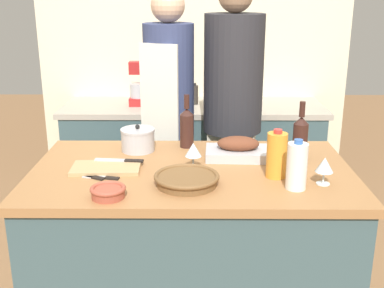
# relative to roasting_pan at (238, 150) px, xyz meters

# --- Properties ---
(kitchen_island) EXTENTS (1.51, 0.88, 0.92)m
(kitchen_island) POSITION_rel_roasting_pan_xyz_m (-0.23, -0.16, -0.50)
(kitchen_island) COLOR #3D565B
(kitchen_island) RESTS_ON ground_plane
(back_counter) EXTENTS (1.97, 0.60, 0.89)m
(back_counter) POSITION_rel_roasting_pan_xyz_m (-0.23, 1.28, -0.51)
(back_counter) COLOR #3D565B
(back_counter) RESTS_ON ground_plane
(back_wall) EXTENTS (2.47, 0.10, 2.55)m
(back_wall) POSITION_rel_roasting_pan_xyz_m (-0.23, 1.63, 0.32)
(back_wall) COLOR beige
(back_wall) RESTS_ON ground_plane
(roasting_pan) EXTENTS (0.33, 0.21, 0.11)m
(roasting_pan) POSITION_rel_roasting_pan_xyz_m (0.00, 0.00, 0.00)
(roasting_pan) COLOR #BCBCC1
(roasting_pan) RESTS_ON kitchen_island
(wicker_basket) EXTENTS (0.28, 0.28, 0.05)m
(wicker_basket) POSITION_rel_roasting_pan_xyz_m (-0.25, -0.35, -0.02)
(wicker_basket) COLOR brown
(wicker_basket) RESTS_ON kitchen_island
(cutting_board) EXTENTS (0.32, 0.19, 0.02)m
(cutting_board) POSITION_rel_roasting_pan_xyz_m (-0.63, -0.18, -0.03)
(cutting_board) COLOR tan
(cutting_board) RESTS_ON kitchen_island
(stock_pot) EXTENTS (0.18, 0.18, 0.14)m
(stock_pot) POSITION_rel_roasting_pan_xyz_m (-0.51, 0.11, 0.02)
(stock_pot) COLOR #B7B7BC
(stock_pot) RESTS_ON kitchen_island
(mixing_bowl) EXTENTS (0.15, 0.15, 0.05)m
(mixing_bowl) POSITION_rel_roasting_pan_xyz_m (-0.57, -0.49, -0.02)
(mixing_bowl) COLOR #A84C38
(mixing_bowl) RESTS_ON kitchen_island
(juice_jug) EXTENTS (0.09, 0.09, 0.22)m
(juice_jug) POSITION_rel_roasting_pan_xyz_m (0.15, -0.26, 0.06)
(juice_jug) COLOR orange
(juice_jug) RESTS_ON kitchen_island
(milk_jug) EXTENTS (0.09, 0.09, 0.22)m
(milk_jug) POSITION_rel_roasting_pan_xyz_m (0.21, -0.39, 0.06)
(milk_jug) COLOR white
(milk_jug) RESTS_ON kitchen_island
(wine_bottle_green) EXTENTS (0.07, 0.07, 0.28)m
(wine_bottle_green) POSITION_rel_roasting_pan_xyz_m (-0.26, 0.17, 0.07)
(wine_bottle_green) COLOR #381E19
(wine_bottle_green) RESTS_ON kitchen_island
(wine_bottle_dark) EXTENTS (0.07, 0.07, 0.29)m
(wine_bottle_dark) POSITION_rel_roasting_pan_xyz_m (0.30, -0.02, 0.07)
(wine_bottle_dark) COLOR #381E19
(wine_bottle_dark) RESTS_ON kitchen_island
(wine_glass_left) EXTENTS (0.08, 0.08, 0.12)m
(wine_glass_left) POSITION_rel_roasting_pan_xyz_m (0.34, -0.34, 0.04)
(wine_glass_left) COLOR silver
(wine_glass_left) RESTS_ON kitchen_island
(wine_glass_right) EXTENTS (0.08, 0.08, 0.13)m
(wine_glass_right) POSITION_rel_roasting_pan_xyz_m (-0.22, -0.16, 0.05)
(wine_glass_right) COLOR silver
(wine_glass_right) RESTS_ON kitchen_island
(knife_chef) EXTENTS (0.24, 0.05, 0.01)m
(knife_chef) POSITION_rel_roasting_pan_xyz_m (-0.57, -0.10, -0.02)
(knife_chef) COLOR #B7B7BC
(knife_chef) RESTS_ON cutting_board
(knife_paring) EXTENTS (0.17, 0.06, 0.01)m
(knife_paring) POSITION_rel_roasting_pan_xyz_m (-0.63, -0.28, -0.04)
(knife_paring) COLOR #B7B7BC
(knife_paring) RESTS_ON kitchen_island
(knife_bread) EXTENTS (0.15, 0.10, 0.01)m
(knife_bread) POSITION_rel_roasting_pan_xyz_m (-0.68, -0.27, -0.04)
(knife_bread) COLOR #B7B7BC
(knife_bread) RESTS_ON kitchen_island
(stand_mixer) EXTENTS (0.18, 0.14, 0.33)m
(stand_mixer) POSITION_rel_roasting_pan_xyz_m (-0.62, 1.28, 0.06)
(stand_mixer) COLOR #B22323
(stand_mixer) RESTS_ON back_counter
(condiment_bottle_tall) EXTENTS (0.06, 0.06, 0.16)m
(condiment_bottle_tall) POSITION_rel_roasting_pan_xyz_m (-0.22, 1.31, 0.00)
(condiment_bottle_tall) COLOR #332D28
(condiment_bottle_tall) RESTS_ON back_counter
(condiment_bottle_short) EXTENTS (0.06, 0.06, 0.20)m
(condiment_bottle_short) POSITION_rel_roasting_pan_xyz_m (0.13, 1.15, 0.02)
(condiment_bottle_short) COLOR #332D28
(condiment_bottle_short) RESTS_ON back_counter
(condiment_bottle_extra) EXTENTS (0.06, 0.06, 0.18)m
(condiment_bottle_extra) POSITION_rel_roasting_pan_xyz_m (0.04, 1.27, 0.01)
(condiment_bottle_extra) COLOR #332D28
(condiment_bottle_extra) RESTS_ON back_counter
(person_cook_aproned) EXTENTS (0.32, 0.34, 1.73)m
(person_cook_aproned) POSITION_rel_roasting_pan_xyz_m (-0.38, 0.64, 0.01)
(person_cook_aproned) COLOR beige
(person_cook_aproned) RESTS_ON ground_plane
(person_cook_guest) EXTENTS (0.37, 0.37, 1.79)m
(person_cook_guest) POSITION_rel_roasting_pan_xyz_m (0.02, 0.67, 0.04)
(person_cook_guest) COLOR beige
(person_cook_guest) RESTS_ON ground_plane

